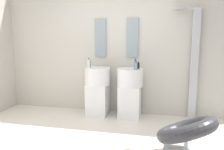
% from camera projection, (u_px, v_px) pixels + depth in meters
% --- Properties ---
extents(ground_plane, '(4.80, 3.60, 0.04)m').
position_uv_depth(ground_plane, '(93.00, 148.00, 3.48)').
color(ground_plane, silver).
extents(rear_partition, '(4.80, 0.10, 2.60)m').
position_uv_depth(rear_partition, '(117.00, 48.00, 4.84)').
color(rear_partition, beige).
rests_on(rear_partition, ground_plane).
extents(pedestal_sink_left, '(0.49, 0.49, 1.04)m').
position_uv_depth(pedestal_sink_left, '(98.00, 89.00, 4.74)').
color(pedestal_sink_left, white).
rests_on(pedestal_sink_left, ground_plane).
extents(pedestal_sink_right, '(0.49, 0.49, 1.04)m').
position_uv_depth(pedestal_sink_right, '(130.00, 91.00, 4.61)').
color(pedestal_sink_right, white).
rests_on(pedestal_sink_right, ground_plane).
extents(vanity_mirror_left, '(0.22, 0.03, 0.73)m').
position_uv_depth(vanity_mirror_left, '(100.00, 38.00, 4.81)').
color(vanity_mirror_left, '#8C9EA8').
extents(vanity_mirror_right, '(0.22, 0.03, 0.73)m').
position_uv_depth(vanity_mirror_right, '(132.00, 38.00, 4.67)').
color(vanity_mirror_right, '#8C9EA8').
extents(shower_column, '(0.49, 0.24, 2.05)m').
position_uv_depth(shower_column, '(193.00, 62.00, 4.44)').
color(shower_column, '#B7BABF').
rests_on(shower_column, ground_plane).
extents(lounge_chair, '(1.09, 1.09, 0.65)m').
position_uv_depth(lounge_chair, '(187.00, 133.00, 3.07)').
color(lounge_chair, '#B7BABF').
rests_on(lounge_chair, ground_plane).
extents(soap_bottle_amber, '(0.04, 0.04, 0.16)m').
position_uv_depth(soap_bottle_amber, '(89.00, 63.00, 4.72)').
color(soap_bottle_amber, '#C68C38').
rests_on(soap_bottle_amber, pedestal_sink_left).
extents(soap_bottle_black, '(0.04, 0.04, 0.13)m').
position_uv_depth(soap_bottle_black, '(138.00, 66.00, 4.52)').
color(soap_bottle_black, black).
rests_on(soap_bottle_black, pedestal_sink_right).
extents(soap_bottle_white, '(0.05, 0.05, 0.18)m').
position_uv_depth(soap_bottle_white, '(89.00, 63.00, 4.64)').
color(soap_bottle_white, white).
rests_on(soap_bottle_white, pedestal_sink_left).
extents(soap_bottle_grey, '(0.05, 0.05, 0.15)m').
position_uv_depth(soap_bottle_grey, '(136.00, 66.00, 4.37)').
color(soap_bottle_grey, '#99999E').
rests_on(soap_bottle_grey, pedestal_sink_right).
extents(soap_bottle_green, '(0.04, 0.04, 0.16)m').
position_uv_depth(soap_bottle_green, '(90.00, 64.00, 4.71)').
color(soap_bottle_green, '#59996B').
rests_on(soap_bottle_green, pedestal_sink_left).
extents(soap_bottle_blue, '(0.05, 0.05, 0.19)m').
position_uv_depth(soap_bottle_blue, '(135.00, 65.00, 4.38)').
color(soap_bottle_blue, '#4C72B7').
rests_on(soap_bottle_blue, pedestal_sink_right).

